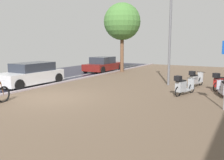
% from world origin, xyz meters
% --- Properties ---
extents(ground, '(21.00, 40.00, 0.13)m').
position_xyz_m(ground, '(1.43, 0.00, -0.02)').
color(ground, '#242331').
extents(scooter_near, '(0.80, 1.75, 1.03)m').
position_xyz_m(scooter_near, '(5.27, 3.66, 0.46)').
color(scooter_near, black).
rests_on(scooter_near, ground).
extents(scooter_mid, '(1.02, 1.64, 0.99)m').
position_xyz_m(scooter_mid, '(6.74, 5.97, 0.44)').
color(scooter_mid, black).
rests_on(scooter_mid, ground).
extents(scooter_far, '(0.86, 1.75, 1.05)m').
position_xyz_m(scooter_far, '(7.09, 4.09, 0.46)').
color(scooter_far, black).
rests_on(scooter_far, ground).
extents(scooter_extra, '(0.70, 1.71, 1.00)m').
position_xyz_m(scooter_extra, '(5.33, 6.35, 0.45)').
color(scooter_extra, black).
rests_on(scooter_extra, ground).
extents(parked_car_near, '(1.82, 4.11, 1.36)m').
position_xyz_m(parked_car_near, '(-3.42, 2.09, 0.65)').
color(parked_car_near, silver).
rests_on(parked_car_near, ground).
extents(parked_car_far, '(1.92, 4.16, 1.31)m').
position_xyz_m(parked_car_far, '(-3.46, 10.46, 0.61)').
color(parked_car_far, maroon).
rests_on(parked_car_far, ground).
extents(lamp_post, '(0.20, 0.52, 5.65)m').
position_xyz_m(lamp_post, '(3.79, 6.21, 3.15)').
color(lamp_post, slate).
rests_on(lamp_post, ground).
extents(street_tree, '(3.19, 3.19, 5.97)m').
position_xyz_m(street_tree, '(-1.96, 11.18, 4.35)').
color(street_tree, brown).
rests_on(street_tree, ground).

